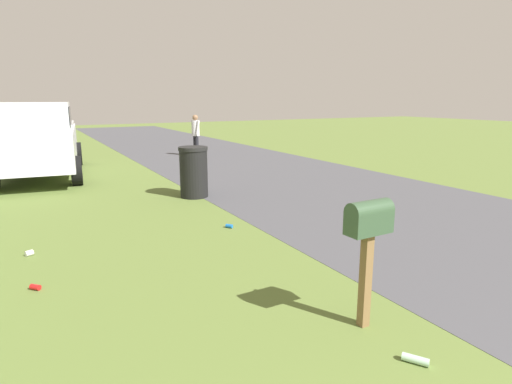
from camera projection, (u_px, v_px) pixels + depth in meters
road_asphalt at (453, 228)px, 7.36m from camera, size 60.00×5.97×0.01m
mailbox at (368, 228)px, 3.99m from camera, size 0.22×0.46×1.27m
pickup_truck at (38, 138)px, 11.90m from camera, size 5.71×2.66×2.09m
trash_bin at (194, 172)px, 9.57m from camera, size 0.65×0.65×1.14m
pedestrian at (196, 133)px, 16.32m from camera, size 0.49×0.30×1.58m
litter_bottle_by_mailbox at (415, 360)px, 3.59m from camera, size 0.22×0.18×0.07m
litter_cup_midfield_b at (29, 253)px, 6.05m from camera, size 0.11×0.12×0.08m
litter_can_midfield_a at (229, 226)px, 7.36m from camera, size 0.14×0.12×0.07m
litter_can_near_hydrant at (35, 287)px, 4.98m from camera, size 0.13×0.13×0.07m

